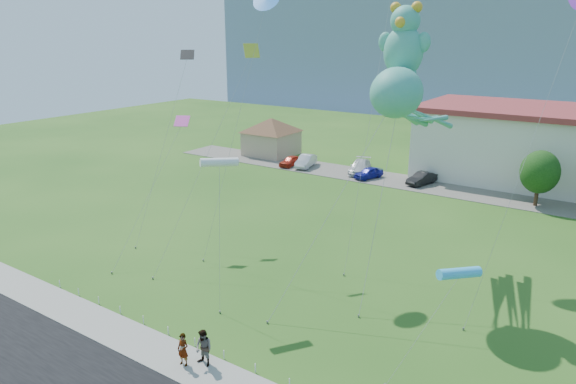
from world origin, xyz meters
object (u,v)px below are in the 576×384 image
Objects in this scene: parked_car_blue at (369,173)px; teddy_bear_kite at (404,45)px; pedestrian_left at (183,350)px; parked_car_white at (360,167)px; pedestrian_right at (204,348)px; octopus_kite at (404,103)px; parked_car_red at (291,161)px; parked_car_black at (422,178)px; parked_car_silver at (306,161)px; pavilion at (271,133)px.

teddy_bear_kite is (11.55, -21.19, 14.49)m from parked_car_blue.
pedestrian_left is 39.64m from parked_car_white.
parked_car_white is at bearing 120.53° from teddy_bear_kite.
octopus_kite reaches higher than pedestrian_right.
parked_car_red is 33.21m from octopus_kite.
parked_car_black is 25.92m from octopus_kite.
pedestrian_left is at bearing -107.00° from octopus_kite.
parked_car_silver is at bearing -164.03° from parked_car_blue.
parked_car_red is at bearing 136.31° from octopus_kite.
pedestrian_left is 37.71m from parked_car_blue.
parked_car_black is at bearing 4.93° from parked_car_red.
parked_car_black reaches higher than parked_car_blue.
teddy_bear_kite is (-0.45, 0.52, 3.45)m from octopus_kite.
parked_car_black is at bearing 95.62° from pedestrian_right.
pedestrian_left is 0.47× the size of parked_car_red.
parked_car_black is (16.56, 1.03, 0.04)m from parked_car_red.
parked_car_black is at bearing 28.44° from parked_car_blue.
parked_car_red is 0.21× the size of teddy_bear_kite.
parked_car_blue is 28.15m from teddy_bear_kite.
teddy_bear_kite is at bearing -75.33° from parked_car_white.
parked_car_silver is (1.86, 0.61, 0.12)m from parked_car_red.
parked_car_blue is at bearing -16.29° from parked_car_silver.
parked_car_silver reaches higher than parked_car_blue.
parked_car_red is 0.97× the size of parked_car_blue.
parked_car_silver reaches higher than parked_car_red.
octopus_kite is at bearing -42.02° from pavilion.
pavilion is at bearing 114.63° from pedestrian_left.
parked_car_silver is at bearing -23.76° from pavilion.
octopus_kite is (22.64, -21.63, 11.06)m from parked_car_red.
pavilion is 1.77× the size of parked_car_white.
pedestrian_left is 0.43× the size of parked_car_black.
parked_car_red is at bearing -174.63° from parked_car_silver.
parked_car_black is at bearing 86.61° from pedestrian_left.
pavilion is 5.36× the size of pedestrian_left.
pedestrian_right is 40.93m from parked_car_red.
teddy_bear_kite is (22.19, -21.10, 14.50)m from parked_car_red.
parked_car_silver is at bearing 133.11° from teddy_bear_kite.
parked_car_blue is at bearing 118.59° from teddy_bear_kite.
pavilion is 0.52× the size of teddy_bear_kite.
pavilion is 2.53× the size of parked_car_red.
teddy_bear_kite reaches higher than parked_car_black.
parked_car_white is at bearing -168.45° from parked_car_black.
pavilion is 17.02m from parked_car_blue.
parked_car_white is at bearing -4.25° from parked_car_silver.
parked_car_red is (5.77, -3.97, -2.34)m from pavilion.
parked_car_blue is at bearing 104.81° from pedestrian_right.
parked_car_silver is 33.04m from teddy_bear_kite.
teddy_bear_kite reaches higher than octopus_kite.
parked_car_red is at bearing 119.53° from pedestrian_right.
pedestrian_right is 18.57m from octopus_kite.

